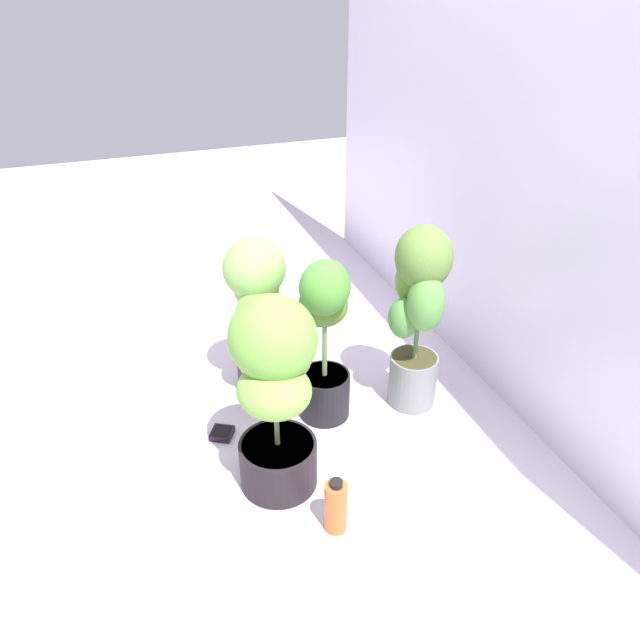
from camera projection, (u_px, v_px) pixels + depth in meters
ground_plane at (293, 422)px, 2.43m from camera, size 8.00×8.00×0.00m
mylar_back_wall at (521, 144)px, 2.17m from camera, size 3.20×0.01×2.00m
potted_plant_back_center at (418, 306)px, 2.32m from camera, size 0.34×0.27×0.76m
potted_plant_front_right at (275, 383)px, 1.95m from camera, size 0.42×0.33×0.72m
potted_plant_front_left at (256, 301)px, 2.40m from camera, size 0.38×0.33×0.68m
potted_plant_center at (324, 334)px, 2.31m from camera, size 0.31×0.27×0.66m
hygrometer_box at (222, 433)px, 2.35m from camera, size 0.11×0.11×0.03m
nutrient_bottle at (336, 506)px, 1.93m from camera, size 0.07×0.07×0.20m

